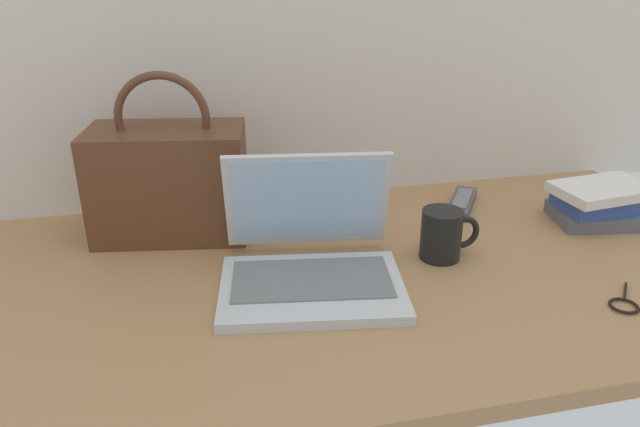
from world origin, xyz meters
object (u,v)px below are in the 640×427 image
coffee_mug (443,234)px  book_stack (601,203)px  remote_control_near (462,203)px  remote_control_far (339,207)px  laptop (310,257)px  handbag (169,180)px

coffee_mug → book_stack: bearing=11.1°
coffee_mug → book_stack: (0.39, 0.08, -0.01)m
remote_control_near → remote_control_far: 0.28m
remote_control_near → book_stack: book_stack is taller
laptop → remote_control_near: laptop is taller
remote_control_far → laptop: bearing=-114.3°
coffee_mug → book_stack: 0.40m
remote_control_far → book_stack: book_stack is taller
remote_control_near → book_stack: size_ratio=0.74×
remote_control_near → remote_control_far: same height
remote_control_near → coffee_mug: bearing=-123.7°
coffee_mug → remote_control_far: coffee_mug is taller
coffee_mug → remote_control_far: 0.28m
handbag → book_stack: handbag is taller
coffee_mug → remote_control_near: coffee_mug is taller
laptop → handbag: (-0.23, 0.25, 0.07)m
laptop → handbag: size_ratio=1.04×
remote_control_near → book_stack: bearing=-27.9°
remote_control_near → handbag: handbag is taller
coffee_mug → remote_control_near: (0.14, 0.21, -0.04)m
remote_control_near → handbag: 0.64m
laptop → remote_control_far: size_ratio=2.07×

